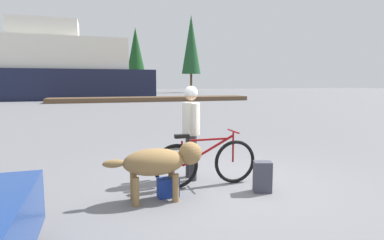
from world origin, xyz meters
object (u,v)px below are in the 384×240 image
Objects in this scene: dog at (160,162)px; ferry_boat at (19,70)px; person_cyclist at (191,124)px; bicycle at (206,162)px; handbag_pannier at (168,187)px; backpack at (262,177)px.

ferry_boat reaches higher than dog.
person_cyclist is 1.24m from dog.
handbag_pannier is at bearing -156.07° from bicycle.
handbag_pannier is (0.14, 0.09, -0.43)m from dog.
backpack reaches higher than handbag_pannier.
dog is at bearing -130.44° from person_cyclist.
backpack is (0.89, -1.02, -0.77)m from person_cyclist.
handbag_pannier is 32.75m from ferry_boat.
dog is at bearing 175.20° from backpack.
person_cyclist is at bearing 52.06° from handbag_pannier.
bicycle reaches higher than backpack.
handbag_pannier is at bearing -127.94° from person_cyclist.
ferry_boat is at bearing 105.79° from bicycle.
bicycle reaches higher than dog.
backpack is (1.64, -0.14, -0.33)m from dog.
person_cyclist is 5.29× the size of handbag_pannier.
backpack is 1.55× the size of handbag_pannier.
ferry_boat is (-7.98, 31.69, 2.46)m from dog.
bicycle is 32.61m from ferry_boat.
dog reaches higher than backpack.
backpack is at bearing -4.80° from dog.
person_cyclist is 1.15× the size of dog.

